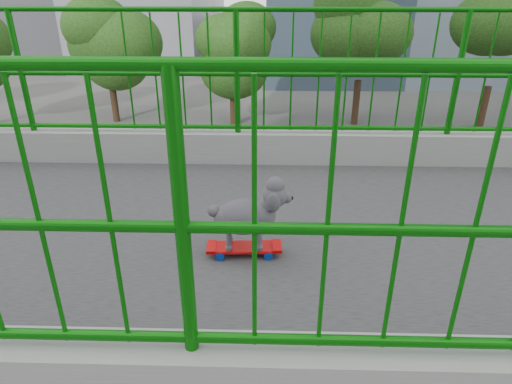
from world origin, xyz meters
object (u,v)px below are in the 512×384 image
object	(u,v)px
skateboard	(244,248)
car_2	(335,211)
car_4	(320,151)
poodle	(248,214)
car_3	(196,175)

from	to	relation	value
skateboard	car_2	size ratio (longest dim) A/B	0.10
car_2	car_4	world-z (taller)	car_4
poodle	car_2	bearing A→B (deg)	165.15
car_2	car_3	bearing A→B (deg)	61.14
car_2	car_3	distance (m)	6.63
car_3	car_2	bearing A→B (deg)	-118.86
skateboard	car_2	distance (m)	14.45
skateboard	car_3	world-z (taller)	skateboard
skateboard	poodle	xyz separation A→B (m)	(-0.00, 0.03, 0.25)
car_2	car_4	xyz separation A→B (m)	(-6.40, 0.07, 0.08)
poodle	car_3	world-z (taller)	poodle
car_3	car_4	distance (m)	6.69
skateboard	poodle	size ratio (longest dim) A/B	0.92
car_2	car_4	bearing A→B (deg)	-0.61
skateboard	car_2	world-z (taller)	skateboard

